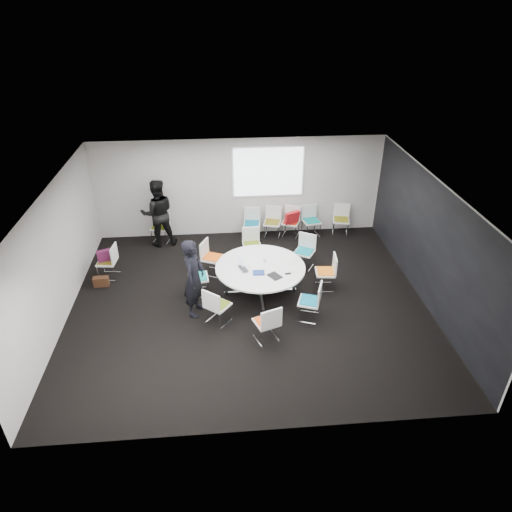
{
  "coord_description": "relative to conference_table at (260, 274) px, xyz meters",
  "views": [
    {
      "loc": [
        -0.56,
        -8.43,
        6.24
      ],
      "look_at": [
        0.2,
        0.4,
        1.0
      ],
      "focal_mm": 32.0,
      "sensor_mm": 36.0,
      "label": 1
    }
  ],
  "objects": [
    {
      "name": "cup",
      "position": [
        0.12,
        0.2,
        0.25
      ],
      "size": [
        0.08,
        0.08,
        0.09
      ],
      "primitive_type": "cylinder",
      "color": "white",
      "rests_on": "conference_table"
    },
    {
      "name": "chair_ring_f",
      "position": [
        -1.01,
        -1.01,
        -0.25
      ],
      "size": [
        0.64,
        0.64,
        0.88
      ],
      "rotation": [
        0.0,
        0.0,
        5.61
      ],
      "color": "silver",
      "rests_on": "ground"
    },
    {
      "name": "chair_back_b",
      "position": [
        0.61,
        2.79,
        -0.25
      ],
      "size": [
        0.56,
        0.55,
        0.88
      ],
      "rotation": [
        0.0,
        0.0,
        2.88
      ],
      "color": "silver",
      "rests_on": "ground"
    },
    {
      "name": "chair_ring_g",
      "position": [
        -0.02,
        -1.66,
        -0.25
      ],
      "size": [
        0.59,
        0.58,
        0.88
      ],
      "rotation": [
        0.0,
        0.0,
        6.65
      ],
      "color": "silver",
      "rests_on": "ground"
    },
    {
      "name": "chair_back_e",
      "position": [
        2.61,
        2.79,
        -0.25
      ],
      "size": [
        0.55,
        0.54,
        0.88
      ],
      "rotation": [
        0.0,
        0.0,
        2.92
      ],
      "color": "silver",
      "rests_on": "ground"
    },
    {
      "name": "chair_person_back",
      "position": [
        -2.55,
        2.79,
        -0.25
      ],
      "size": [
        0.56,
        0.55,
        0.88
      ],
      "rotation": [
        0.0,
        0.0,
        2.88
      ],
      "color": "silver",
      "rests_on": "ground"
    },
    {
      "name": "person_back",
      "position": [
        -2.55,
        2.63,
        0.43
      ],
      "size": [
        1.04,
        0.88,
        1.9
      ],
      "primitive_type": "imported",
      "rotation": [
        0.0,
        0.0,
        3.33
      ],
      "color": "black",
      "rests_on": "ground"
    },
    {
      "name": "laptop",
      "position": [
        -0.35,
        -0.06,
        0.22
      ],
      "size": [
        0.32,
        0.39,
        0.03
      ],
      "primitive_type": "imported",
      "rotation": [
        0.0,
        0.0,
        1.95
      ],
      "color": "#333338",
      "rests_on": "conference_table"
    },
    {
      "name": "person_main",
      "position": [
        -1.48,
        -0.61,
        0.38
      ],
      "size": [
        0.61,
        0.76,
        1.8
      ],
      "primitive_type": "imported",
      "rotation": [
        0.0,
        0.0,
        1.26
      ],
      "color": "black",
      "rests_on": "ground"
    },
    {
      "name": "room_shell",
      "position": [
        -0.2,
        -0.37,
        0.88
      ],
      "size": [
        8.08,
        7.08,
        2.88
      ],
      "color": "black",
      "rests_on": "ground"
    },
    {
      "name": "chair_ring_a",
      "position": [
        1.56,
        0.08,
        -0.25
      ],
      "size": [
        0.49,
        0.5,
        0.88
      ],
      "rotation": [
        0.0,
        0.0,
        1.48
      ],
      "color": "silver",
      "rests_on": "ground"
    },
    {
      "name": "chair_spare_left",
      "position": [
        -3.66,
        1.01,
        -0.25
      ],
      "size": [
        0.49,
        0.5,
        0.88
      ],
      "rotation": [
        0.0,
        0.0,
        1.47
      ],
      "color": "silver",
      "rests_on": "ground"
    },
    {
      "name": "maroon_bag",
      "position": [
        -3.68,
        1.01,
        0.1
      ],
      "size": [
        0.42,
        0.28,
        0.28
      ],
      "primitive_type": "cube",
      "rotation": [
        0.0,
        0.0,
        0.4
      ],
      "color": "#57173B",
      "rests_on": "chair_spare_left"
    },
    {
      "name": "chair_back_c",
      "position": [
        1.14,
        2.78,
        -0.25
      ],
      "size": [
        0.6,
        0.59,
        0.88
      ],
      "rotation": [
        0.0,
        0.0,
        2.75
      ],
      "color": "silver",
      "rests_on": "ground"
    },
    {
      "name": "chair_back_a",
      "position": [
        0.02,
        2.76,
        -0.25
      ],
      "size": [
        0.52,
        0.51,
        0.88
      ],
      "rotation": [
        0.0,
        0.0,
        3.01
      ],
      "color": "silver",
      "rests_on": "ground"
    },
    {
      "name": "papers_front",
      "position": [
        0.69,
        -0.21,
        0.21
      ],
      "size": [
        0.33,
        0.26,
        0.0
      ],
      "primitive_type": "cube",
      "rotation": [
        0.0,
        0.0,
        0.18
      ],
      "color": "white",
      "rests_on": "conference_table"
    },
    {
      "name": "projection_screen",
      "position": [
        0.5,
        3.09,
        1.33
      ],
      "size": [
        1.9,
        0.03,
        1.35
      ],
      "primitive_type": "cube",
      "color": "white",
      "rests_on": "room_shell"
    },
    {
      "name": "chair_back_d",
      "position": [
        1.73,
        2.79,
        -0.25
      ],
      "size": [
        0.54,
        0.53,
        0.88
      ],
      "rotation": [
        0.0,
        0.0,
        3.34
      ],
      "color": "silver",
      "rests_on": "ground"
    },
    {
      "name": "papers_right",
      "position": [
        0.67,
        0.26,
        0.21
      ],
      "size": [
        0.35,
        0.3,
        0.0
      ],
      "primitive_type": "cube",
      "rotation": [
        0.0,
        0.0,
        0.33
      ],
      "color": "white",
      "rests_on": "conference_table"
    },
    {
      "name": "red_jacket",
      "position": [
        1.13,
        2.55,
        0.18
      ],
      "size": [
        0.47,
        0.33,
        0.36
      ],
      "primitive_type": "cube",
      "rotation": [
        0.17,
        0.0,
        0.43
      ],
      "color": "#B1151A",
      "rests_on": "chair_back_c"
    },
    {
      "name": "conference_table",
      "position": [
        0.0,
        0.0,
        0.0
      ],
      "size": [
        2.06,
        2.06,
        0.73
      ],
      "color": "silver",
      "rests_on": "ground"
    },
    {
      "name": "chair_ring_h",
      "position": [
        0.97,
        -1.04,
        -0.25
      ],
      "size": [
        0.58,
        0.59,
        0.88
      ],
      "rotation": [
        0.0,
        0.0,
        7.5
      ],
      "color": "silver",
      "rests_on": "ground"
    },
    {
      "name": "tablet_folio",
      "position": [
        -0.06,
        -0.27,
        0.22
      ],
      "size": [
        0.27,
        0.21,
        0.03
      ],
      "primitive_type": "cube",
      "rotation": [
        0.0,
        0.0,
        -0.06
      ],
      "color": "navy",
      "rests_on": "conference_table"
    },
    {
      "name": "chair_ring_e",
      "position": [
        -1.45,
        0.11,
        -0.25
      ],
      "size": [
        0.5,
        0.51,
        0.88
      ],
      "rotation": [
        0.0,
        0.0,
        4.84
      ],
      "color": "silver",
      "rests_on": "ground"
    },
    {
      "name": "brown_bag",
      "position": [
        -3.8,
        0.63,
        -0.4
      ],
      "size": [
        0.37,
        0.18,
        0.24
      ],
      "primitive_type": "cube",
      "rotation": [
        0.0,
        0.0,
        0.05
      ],
      "color": "#3B2012",
      "rests_on": "ground"
    },
    {
      "name": "notebook_black",
      "position": [
        0.28,
        -0.43,
        0.22
      ],
      "size": [
        0.35,
        0.37,
        0.02
      ],
      "primitive_type": "cube",
      "rotation": [
        0.0,
        0.0,
        0.56
      ],
      "color": "black",
      "rests_on": "conference_table"
    },
    {
      "name": "chair_ring_c",
      "position": [
        -0.07,
        1.52,
        -0.25
      ],
      "size": [
        0.5,
        0.49,
        0.88
      ],
      "rotation": [
        0.0,
        0.0,
        3.23
      ],
      "color": "silver",
      "rests_on": "ground"
    },
    {
      "name": "phone",
      "position": [
        0.59,
        -0.35,
        0.21
      ],
      "size": [
        0.15,
        0.09,
        0.01
      ],
      "primitive_type": "cube",
      "rotation": [
        0.0,
        0.0,
        0.15
      ],
      "color": "black",
      "rests_on": "conference_table"
    },
    {
      "name": "chair_ring_d",
      "position": [
        -1.12,
        0.97,
        -0.25
      ],
      "size": [
        0.6,
        0.6,
        0.88
      ],
      "rotation": [
        0.0,
        0.0,
        4.29
      ],
      "color": "silver",
      "rests_on": "ground"
    },
    {
      "name": "chair_ring_b",
      "position": [
        1.23,
        1.07,
        -0.25
      ],
      "size": [
        0.62,
        0.62,
        0.88
      ],
      "rotation": [
        0.0,
        0.0,
        2.61
      ],
      "color": "silver",
      "rests_on": "ground"
    },
    {
      "name": "laptop_lid",
      "position": [
        -0.45,
        0.11,
        0.34
      ],
      "size": [
        0.12,
        0.29,
        0.22
      ],
      "primitive_type": "cube",
      "rotation": [
        0.0,
        0.0,
        1.92
      ],
      "color": "silver",
      "rests_on": "conference_table"
    }
  ]
}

